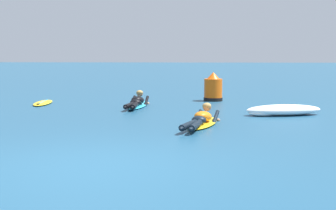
# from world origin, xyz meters

# --- Properties ---
(ground_plane) EXTENTS (120.00, 120.00, 0.00)m
(ground_plane) POSITION_xyz_m (0.00, 10.00, 0.00)
(ground_plane) COLOR navy
(surfer_near) EXTENTS (1.01, 2.56, 0.55)m
(surfer_near) POSITION_xyz_m (1.69, 4.11, 0.14)
(surfer_near) COLOR yellow
(surfer_near) RESTS_ON ground
(surfer_far) EXTENTS (0.63, 2.61, 0.55)m
(surfer_far) POSITION_xyz_m (-0.34, 7.91, 0.14)
(surfer_far) COLOR #2DB2D1
(surfer_far) RESTS_ON ground
(drifting_surfboard) EXTENTS (0.73, 1.93, 0.16)m
(drifting_surfboard) POSITION_xyz_m (-3.59, 8.65, 0.03)
(drifting_surfboard) COLOR yellow
(drifting_surfboard) RESTS_ON ground
(whitewater_mid_left) EXTENTS (2.23, 1.20, 0.29)m
(whitewater_mid_left) POSITION_xyz_m (3.94, 6.20, 0.14)
(whitewater_mid_left) COLOR white
(whitewater_mid_left) RESTS_ON ground
(channel_marker_buoy) EXTENTS (0.67, 0.67, 1.02)m
(channel_marker_buoy) POSITION_xyz_m (2.11, 10.01, 0.41)
(channel_marker_buoy) COLOR #EA5B0F
(channel_marker_buoy) RESTS_ON ground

